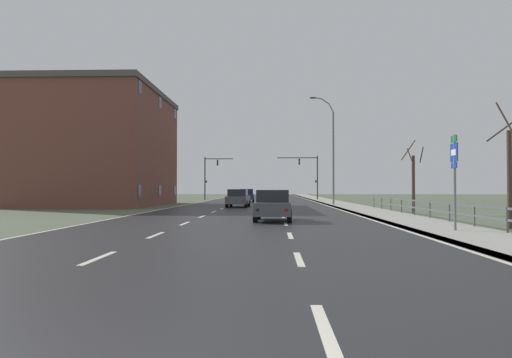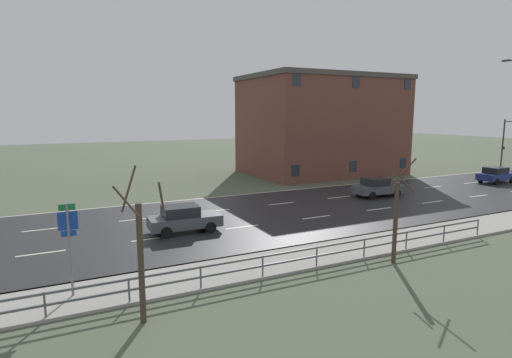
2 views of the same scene
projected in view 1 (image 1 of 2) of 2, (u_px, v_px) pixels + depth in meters
name	position (u px, v px, depth m)	size (l,w,h in m)	color
ground_plane	(257.00, 204.00, 51.53)	(160.00, 160.00, 0.12)	#4C5642
road_asphalt_strip	(260.00, 200.00, 63.52)	(14.00, 120.00, 0.03)	#232326
sidewalk_right	(323.00, 200.00, 63.23)	(3.00, 120.00, 0.12)	gray
guardrail	(430.00, 207.00, 24.40)	(0.07, 26.99, 1.00)	#515459
street_lamp_foreground	(509.00, 33.00, 11.39)	(2.68, 0.24, 11.07)	slate
street_lamp_midground	(332.00, 152.00, 45.59)	(2.35, 0.24, 10.51)	slate
highway_sign	(454.00, 170.00, 17.31)	(0.09, 0.68, 3.62)	slate
traffic_signal_right	(310.00, 171.00, 64.99)	(5.60, 0.36, 6.10)	#38383A
traffic_signal_left	(210.00, 172.00, 67.33)	(4.10, 0.36, 6.10)	#38383A
car_near_left	(273.00, 205.00, 23.69)	(1.93, 4.15, 1.57)	#474C51
car_distant	(246.00, 195.00, 56.50)	(1.98, 4.17, 1.57)	navy
car_far_right	(238.00, 198.00, 41.10)	(1.97, 4.17, 1.57)	#474C51
brick_building	(99.00, 148.00, 45.43)	(11.98, 16.59, 10.98)	brown
bare_tree_near	(510.00, 173.00, 19.21)	(1.41, 1.68, 5.17)	#423328
bare_tree_mid	(413.00, 181.00, 30.66)	(1.31, 1.34, 4.86)	#423328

